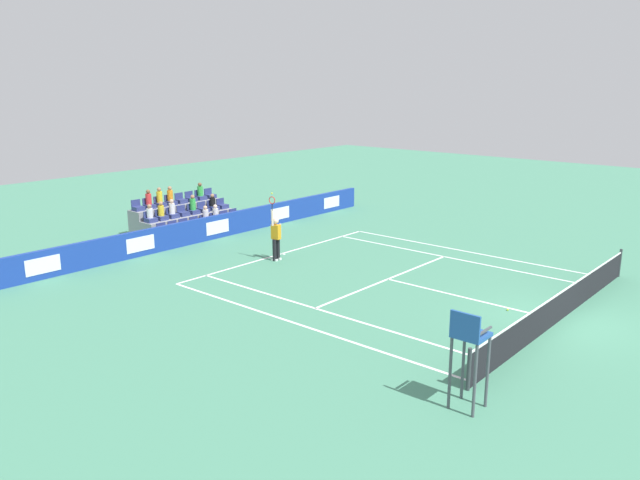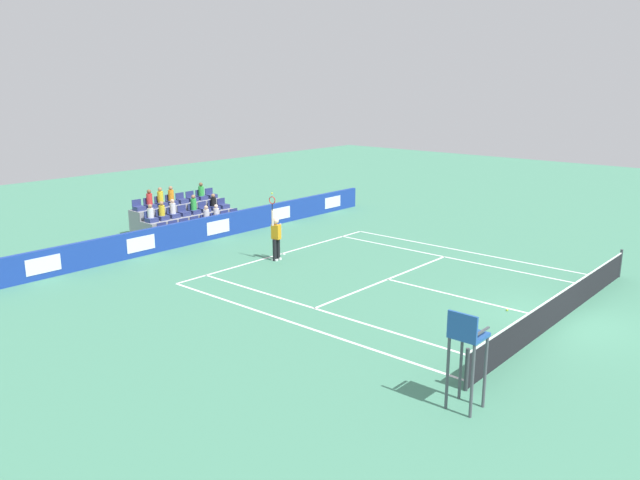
{
  "view_description": "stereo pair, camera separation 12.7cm",
  "coord_description": "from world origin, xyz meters",
  "px_view_note": "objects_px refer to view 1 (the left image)",
  "views": [
    {
      "loc": [
        18.5,
        6.18,
        7.08
      ],
      "look_at": [
        0.43,
        -9.36,
        1.1
      ],
      "focal_mm": 35.18,
      "sensor_mm": 36.0,
      "label": 1
    },
    {
      "loc": [
        18.42,
        6.28,
        7.08
      ],
      "look_at": [
        0.43,
        -9.36,
        1.1
      ],
      "focal_mm": 35.18,
      "sensor_mm": 36.0,
      "label": 2
    }
  ],
  "objects_px": {
    "tennis_player": "(276,237)",
    "loose_tennis_ball": "(508,310)",
    "tennis_net": "(561,305)",
    "umpire_chair": "(469,345)"
  },
  "relations": [
    {
      "from": "tennis_player",
      "to": "umpire_chair",
      "type": "height_order",
      "value": "tennis_player"
    },
    {
      "from": "tennis_player",
      "to": "umpire_chair",
      "type": "distance_m",
      "value": 13.14
    },
    {
      "from": "tennis_net",
      "to": "tennis_player",
      "type": "relative_size",
      "value": 4.19
    },
    {
      "from": "tennis_player",
      "to": "loose_tennis_ball",
      "type": "relative_size",
      "value": 41.97
    },
    {
      "from": "tennis_player",
      "to": "umpire_chair",
      "type": "bearing_deg",
      "value": 63.33
    },
    {
      "from": "tennis_net",
      "to": "loose_tennis_ball",
      "type": "height_order",
      "value": "tennis_net"
    },
    {
      "from": "tennis_net",
      "to": "umpire_chair",
      "type": "height_order",
      "value": "umpire_chair"
    },
    {
      "from": "tennis_player",
      "to": "loose_tennis_ball",
      "type": "height_order",
      "value": "tennis_player"
    },
    {
      "from": "tennis_net",
      "to": "tennis_player",
      "type": "xyz_separation_m",
      "value": [
        0.87,
        -11.36,
        0.5
      ]
    },
    {
      "from": "tennis_net",
      "to": "loose_tennis_ball",
      "type": "relative_size",
      "value": 176.03
    }
  ]
}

